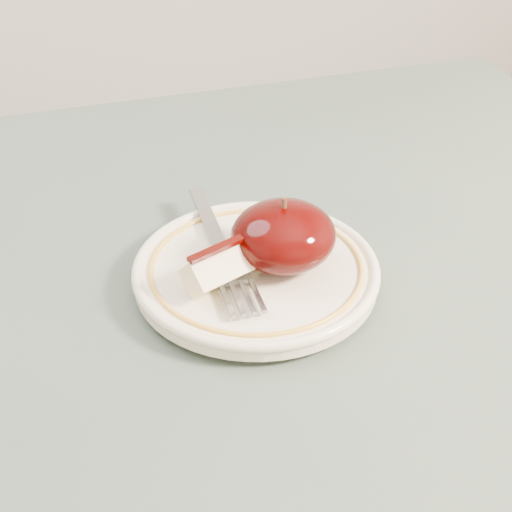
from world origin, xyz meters
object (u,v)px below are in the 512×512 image
object	(u,v)px
table	(293,391)
fork	(221,248)
plate	(256,270)
apple_half	(283,236)

from	to	relation	value
table	fork	size ratio (longest dim) A/B	4.74
table	plate	distance (m)	0.11
plate	fork	world-z (taller)	fork
plate	fork	bearing A→B (deg)	128.56
apple_half	fork	world-z (taller)	apple_half
plate	apple_half	bearing A→B (deg)	-5.27
plate	apple_half	size ratio (longest dim) A/B	2.37
apple_half	plate	bearing A→B (deg)	174.73
fork	apple_half	bearing A→B (deg)	-121.29
fork	plate	bearing A→B (deg)	-138.95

